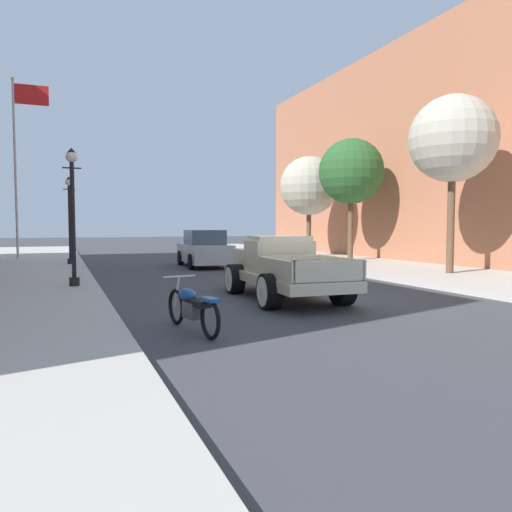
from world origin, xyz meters
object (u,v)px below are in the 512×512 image
street_lamp_near (73,206)px  street_tree_third (309,186)px  motorcycle_parked (192,306)px  street_tree_nearest (453,139)px  car_background_silver (204,250)px  flagpole (20,148)px  street_lamp_far (70,213)px  street_tree_second (351,172)px  hotrod_truck_cream (281,268)px

street_lamp_near → street_tree_third: bearing=37.6°
motorcycle_parked → street_tree_nearest: 12.89m
car_background_silver → flagpole: bearing=139.9°
street_lamp_far → street_tree_second: 13.34m
hotrod_truck_cream → street_lamp_near: size_ratio=1.30×
street_lamp_far → street_tree_nearest: (12.52, -9.52, 2.49)m
motorcycle_parked → street_tree_third: size_ratio=0.38×
street_lamp_near → flagpole: bearing=99.2°
street_lamp_far → street_tree_third: bearing=5.2°
hotrod_truck_cream → street_lamp_near: (-4.88, 3.28, 1.63)m
flagpole → street_tree_second: bearing=-24.8°
car_background_silver → street_lamp_near: (-5.65, -6.64, 1.62)m
motorcycle_parked → car_background_silver: size_ratio=0.48×
car_background_silver → street_tree_nearest: 11.10m
motorcycle_parked → flagpole: (-3.90, 19.59, 5.33)m
hotrod_truck_cream → flagpole: flagpole is taller
motorcycle_parked → street_tree_nearest: street_tree_nearest is taller
car_background_silver → street_tree_second: street_tree_second is taller
flagpole → street_tree_nearest: size_ratio=1.46×
car_background_silver → street_lamp_far: street_lamp_far is taller
street_lamp_far → street_tree_nearest: size_ratio=0.61×
flagpole → street_tree_second: size_ratio=1.54×
hotrod_truck_cream → street_tree_nearest: (7.71, 2.29, 4.12)m
car_background_silver → street_lamp_far: size_ratio=1.14×
street_tree_nearest → street_lamp_near: bearing=175.5°
street_lamp_far → street_lamp_near: bearing=-90.5°
motorcycle_parked → street_tree_second: street_tree_second is taller
hotrod_truck_cream → street_tree_second: 13.03m
car_background_silver → street_lamp_near: street_lamp_near is taller
street_lamp_near → hotrod_truck_cream: bearing=-33.9°
street_lamp_near → street_tree_second: bearing=25.4°
street_lamp_near → street_lamp_far: same height
hotrod_truck_cream → car_background_silver: size_ratio=1.14×
hotrod_truck_cream → street_lamp_near: bearing=146.1°
street_lamp_far → car_background_silver: bearing=-18.8°
motorcycle_parked → street_tree_second: 17.36m
car_background_silver → street_tree_second: (7.38, -0.46, 3.72)m
motorcycle_parked → street_tree_third: bearing=56.1°
motorcycle_parked → street_lamp_near: street_lamp_near is taller
street_lamp_near → street_lamp_far: 8.53m
street_tree_nearest → hotrod_truck_cream: bearing=-163.5°
car_background_silver → street_tree_second: bearing=-3.5°
street_lamp_near → street_tree_third: size_ratio=0.70×
car_background_silver → street_tree_third: bearing=23.7°
car_background_silver → street_tree_third: size_ratio=0.79×
flagpole → street_tree_second: 16.78m
street_tree_third → street_lamp_far: bearing=-174.8°
car_background_silver → street_tree_second: size_ratio=0.74×
street_tree_nearest → street_tree_second: size_ratio=1.05×
street_lamp_far → street_tree_nearest: 15.92m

